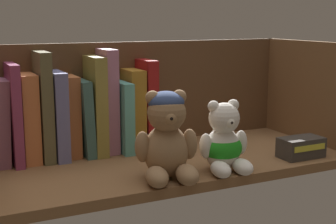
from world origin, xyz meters
TOP-DOWN VIEW (x-y plane):
  - shelf_board at (0.00, 0.00)cm, footprint 77.48×31.64cm
  - shelf_back_panel at (0.00, 16.42)cm, footprint 79.88×1.20cm
  - shelf_side_panel_right at (39.54, 0.00)cm, footprint 1.60×34.04cm
  - book_2 at (-30.85, 12.99)cm, footprint 3.27×10.77cm
  - book_3 at (-28.28, 12.99)cm, footprint 1.88×13.75cm
  - book_4 at (-25.38, 12.99)cm, footprint 3.32×11.41cm
  - book_5 at (-22.24, 12.99)cm, footprint 2.37×12.61cm
  - book_6 at (-19.42, 12.99)cm, footprint 2.67×13.45cm
  - book_7 at (-16.42, 12.99)cm, footprint 2.83×9.48cm
  - book_8 at (-13.71, 12.99)cm, footprint 2.70×12.63cm
  - book_9 at (-11.03, 12.99)cm, footprint 2.70×12.93cm
  - book_10 at (-8.01, 12.99)cm, footprint 2.74×10.14cm
  - book_11 at (-5.17, 12.99)cm, footprint 2.34×14.56cm
  - book_12 at (-1.95, 12.99)cm, footprint 3.67×9.65cm
  - book_13 at (1.40, 12.99)cm, footprint 2.58×10.32cm
  - teddy_bear_larger at (-4.36, -10.82)cm, footprint 12.55×12.99cm
  - teddy_bear_smaller at (7.74, -11.35)cm, footprint 10.35×10.89cm
  - pillar_candle at (17.56, 4.44)cm, footprint 5.00×5.00cm
  - small_product_box at (27.80, -10.71)cm, footprint 9.56×5.52cm

SIDE VIEW (x-z plane):
  - shelf_board at x=0.00cm, z-range 0.00..2.00cm
  - small_product_box at x=27.80cm, z-range 2.00..6.36cm
  - pillar_candle at x=17.56cm, z-range 2.00..8.00cm
  - teddy_bear_smaller at x=7.74cm, z-range 0.49..14.57cm
  - book_11 at x=-5.17cm, z-range 2.00..17.79cm
  - teddy_bear_larger at x=-4.36cm, z-range 1.57..18.25cm
  - book_8 at x=-13.71cm, z-range 1.97..18.63cm
  - book_7 at x=-16.42cm, z-range 1.99..19.56cm
  - book_2 at x=-30.85cm, z-range 1.96..19.66cm
  - book_12 at x=-1.95cm, z-range 1.98..20.24cm
  - book_4 at x=-25.38cm, z-range 2.00..20.45cm
  - book_6 at x=-19.42cm, z-range 2.00..20.72cm
  - book_13 at x=1.40cm, z-range 2.00..22.33cm
  - book_3 at x=-28.28cm, z-range 2.00..22.74cm
  - book_9 at x=-11.03cm, z-range 2.00..23.58cm
  - shelf_back_panel at x=0.00cm, z-range 0.00..26.22cm
  - shelf_side_panel_right at x=39.54cm, z-range 0.00..26.22cm
  - book_5 at x=-22.24cm, z-range 2.00..24.94cm
  - book_10 at x=-8.01cm, z-range 2.00..25.01cm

